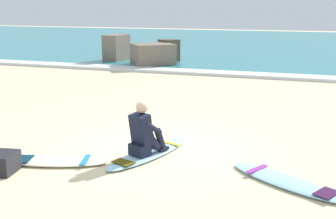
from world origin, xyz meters
The scene contains 9 objects.
ground_plane centered at (0.00, 0.00, 0.00)m, with size 80.00×80.00×0.00m, color beige.
sea centered at (0.00, 22.68, 0.05)m, with size 80.00×28.00×0.10m, color teal.
breaking_foam centered at (0.00, 8.98, 0.06)m, with size 80.00×0.90×0.11m, color white.
surfboard_main centered at (0.10, -0.24, 0.04)m, with size 1.15×2.17×0.08m.
surfer_seated centered at (0.07, -0.36, 0.44)m, with size 0.59×0.77×0.95m.
surfboard_spare_near centered at (-1.23, -1.11, 0.04)m, with size 1.82×0.99×0.08m.
surfboard_spare_far centered at (2.51, -0.73, 0.04)m, with size 1.96×1.42×0.08m.
rock_outcrop_distant centered at (-4.39, 10.68, 0.54)m, with size 3.68×2.89×1.27m.
beach_bag centered at (-1.79, -1.72, 0.16)m, with size 0.36×0.48×0.32m, color #232328.
Camera 1 is at (2.69, -6.83, 2.59)m, focal length 44.96 mm.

